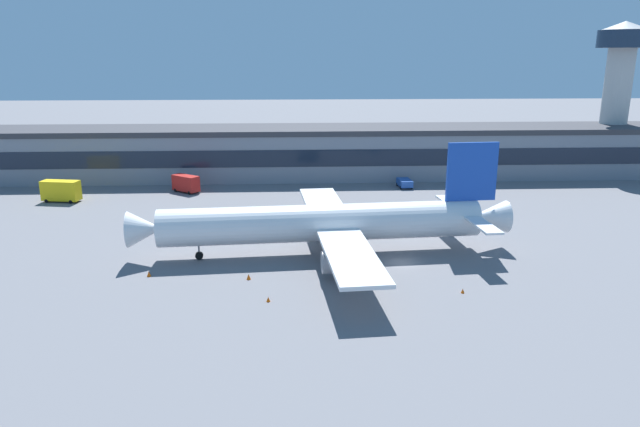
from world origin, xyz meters
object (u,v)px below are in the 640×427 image
Objects in this scene: control_tower at (619,80)px; traffic_cone_2 at (463,291)px; traffic_cone_1 at (149,274)px; traffic_cone_3 at (249,277)px; traffic_cone_0 at (268,299)px; catering_truck at (62,190)px; pushback_tractor at (404,183)px; airliner at (328,223)px; stair_truck at (185,183)px.

control_tower reaches higher than traffic_cone_2.
traffic_cone_3 reaches higher than traffic_cone_1.
control_tower is 58.82× the size of traffic_cone_0.
catering_truck is 65.05m from traffic_cone_0.
control_tower reaches higher than traffic_cone_0.
traffic_cone_2 is (39.10, -7.40, -0.07)m from traffic_cone_1.
catering_truck reaches higher than pushback_tractor.
pushback_tractor is at bearing 65.67° from airliner.
stair_truck is 11.00× the size of traffic_cone_2.
pushback_tractor is at bearing 49.47° from traffic_cone_1.
traffic_cone_2 is at bearing -44.22° from airliner.
traffic_cone_0 is at bearing -49.97° from catering_truck.
traffic_cone_3 is (-83.52, -67.90, -21.41)m from control_tower.
stair_truck reaches higher than traffic_cone_1.
traffic_cone_2 is at bearing -127.95° from control_tower.
pushback_tractor is at bearing 86.12° from traffic_cone_2.
control_tower is 118.99m from traffic_cone_1.
control_tower is at bearing 10.31° from stair_truck.
airliner reaches higher than traffic_cone_3.
airliner reaches higher than traffic_cone_1.
control_tower reaches higher than traffic_cone_1.
control_tower is 109.75m from traffic_cone_3.
control_tower is 7.10× the size of pushback_tractor.
control_tower is at bearing 16.56° from pushback_tractor.
traffic_cone_1 is 0.96× the size of traffic_cone_3.
stair_truck is (-99.94, -18.19, -19.80)m from control_tower.
airliner is 78.04× the size of traffic_cone_1.
catering_truck is 10.39× the size of traffic_cone_3.
control_tower reaches higher than catering_truck.
airliner is 74.81× the size of traffic_cone_3.
traffic_cone_1 is (-43.01, -50.30, -0.70)m from pushback_tractor.
traffic_cone_1 is (3.43, -48.02, -1.63)m from stair_truck.
control_tower is 103.50m from stair_truck.
catering_truck is at bearing 143.39° from traffic_cone_2.
airliner is at bearing 17.76° from traffic_cone_1.
traffic_cone_3 is at bearing -47.55° from catering_truck.
airliner is 48.76m from stair_truck.
traffic_cone_0 is (-7.95, -16.37, -4.40)m from airliner.
control_tower is 48.45× the size of traffic_cone_3.
traffic_cone_1 is 13.10m from traffic_cone_3.
control_tower is 62.58× the size of traffic_cone_2.
traffic_cone_2 is at bearing -52.50° from stair_truck.
pushback_tractor is at bearing 65.23° from traffic_cone_0.
airliner is at bearing -114.33° from pushback_tractor.
control_tower is 50.54× the size of traffic_cone_1.
control_tower is at bearing 38.84° from airliner.
stair_truck is 52.38m from traffic_cone_3.
airliner is 10.96× the size of pushback_tractor.
traffic_cone_3 is at bearing -120.00° from pushback_tractor.
traffic_cone_0 is 7.61m from traffic_cone_3.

